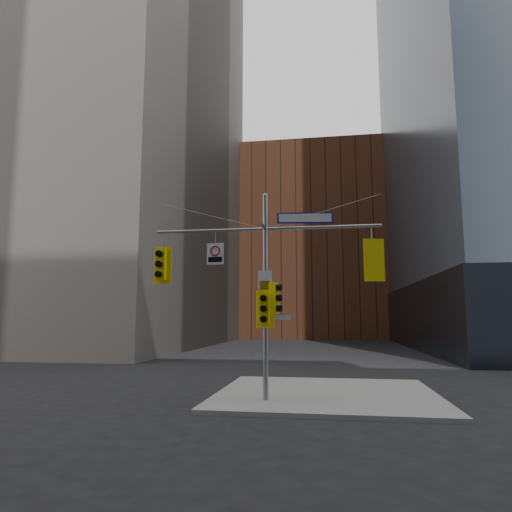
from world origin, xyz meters
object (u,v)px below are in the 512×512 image
(signal_assembly, at_px, (265,274))
(traffic_light_west_arm, at_px, (161,265))
(traffic_light_pole_side, at_px, (275,298))
(traffic_light_pole_front, at_px, (264,309))
(traffic_light_east_arm, at_px, (373,261))
(street_sign_blade, at_px, (305,218))
(regulatory_sign_arm, at_px, (215,253))

(signal_assembly, bearing_deg, traffic_light_west_arm, 179.80)
(traffic_light_west_arm, relative_size, traffic_light_pole_side, 1.28)
(signal_assembly, relative_size, traffic_light_pole_front, 6.17)
(traffic_light_east_arm, xyz_separation_m, traffic_light_pole_front, (-3.65, -0.27, -1.61))
(traffic_light_east_arm, bearing_deg, street_sign_blade, -9.58)
(signal_assembly, distance_m, street_sign_blade, 2.39)
(signal_assembly, height_order, traffic_light_pole_front, signal_assembly)
(traffic_light_west_arm, distance_m, traffic_light_pole_side, 4.34)
(street_sign_blade, bearing_deg, traffic_light_pole_front, -175.89)
(regulatory_sign_arm, bearing_deg, signal_assembly, 4.80)
(traffic_light_east_arm, distance_m, street_sign_blade, 2.73)
(street_sign_blade, xyz_separation_m, regulatory_sign_arm, (-3.21, -0.02, -1.18))
(traffic_light_pole_front, bearing_deg, traffic_light_west_arm, 177.08)
(street_sign_blade, bearing_deg, regulatory_sign_arm, 173.67)
(signal_assembly, xyz_separation_m, traffic_light_west_arm, (-3.83, 0.01, 0.38))
(traffic_light_pole_side, bearing_deg, street_sign_blade, -74.93)
(signal_assembly, xyz_separation_m, traffic_light_east_arm, (3.65, 0.00, 0.38))
(traffic_light_west_arm, relative_size, traffic_light_pole_front, 1.06)
(traffic_light_west_arm, bearing_deg, signal_assembly, 0.80)
(traffic_light_pole_side, xyz_separation_m, traffic_light_pole_front, (-0.32, -0.26, -0.37))
(traffic_light_pole_side, bearing_deg, traffic_light_pole_front, 143.67)
(regulatory_sign_arm, bearing_deg, traffic_light_west_arm, -176.80)
(traffic_light_pole_front, xyz_separation_m, street_sign_blade, (1.41, 0.27, 3.16))
(traffic_light_west_arm, xyz_separation_m, regulatory_sign_arm, (2.03, -0.03, 0.37))
(traffic_light_pole_front, bearing_deg, traffic_light_pole_side, 40.29)
(signal_assembly, height_order, street_sign_blade, signal_assembly)
(traffic_light_east_arm, bearing_deg, traffic_light_pole_front, -5.32)
(street_sign_blade, height_order, regulatory_sign_arm, street_sign_blade)
(traffic_light_west_arm, distance_m, traffic_light_east_arm, 7.48)
(traffic_light_west_arm, distance_m, street_sign_blade, 5.46)
(traffic_light_pole_front, bearing_deg, regulatory_sign_arm, 173.49)
(signal_assembly, bearing_deg, traffic_light_east_arm, 0.00)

